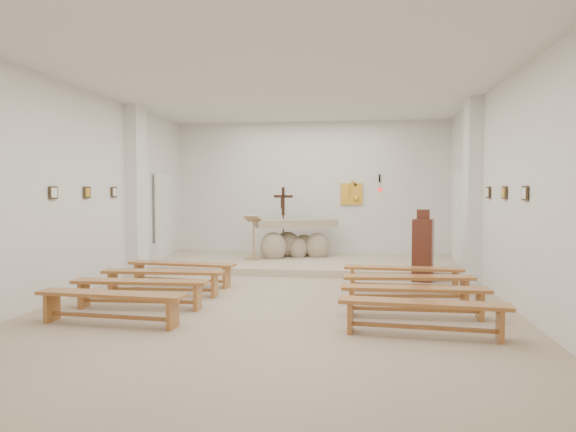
# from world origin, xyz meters

# --- Properties ---
(ground) EXTENTS (7.00, 10.00, 0.00)m
(ground) POSITION_xyz_m (0.00, 0.00, 0.00)
(ground) COLOR tan
(ground) RESTS_ON ground
(wall_left) EXTENTS (0.02, 10.00, 3.50)m
(wall_left) POSITION_xyz_m (-3.49, 0.00, 1.75)
(wall_left) COLOR white
(wall_left) RESTS_ON ground
(wall_right) EXTENTS (0.02, 10.00, 3.50)m
(wall_right) POSITION_xyz_m (3.49, 0.00, 1.75)
(wall_right) COLOR white
(wall_right) RESTS_ON ground
(wall_back) EXTENTS (7.00, 0.02, 3.50)m
(wall_back) POSITION_xyz_m (0.00, 4.99, 1.75)
(wall_back) COLOR white
(wall_back) RESTS_ON ground
(ceiling) EXTENTS (7.00, 10.00, 0.02)m
(ceiling) POSITION_xyz_m (0.00, 0.00, 3.49)
(ceiling) COLOR silver
(ceiling) RESTS_ON wall_back
(sanctuary_platform) EXTENTS (6.98, 3.00, 0.15)m
(sanctuary_platform) POSITION_xyz_m (0.00, 3.50, 0.07)
(sanctuary_platform) COLOR beige
(sanctuary_platform) RESTS_ON ground
(pilaster_left) EXTENTS (0.26, 0.55, 3.50)m
(pilaster_left) POSITION_xyz_m (-3.37, 2.00, 1.75)
(pilaster_left) COLOR white
(pilaster_left) RESTS_ON ground
(pilaster_right) EXTENTS (0.26, 0.55, 3.50)m
(pilaster_right) POSITION_xyz_m (3.37, 2.00, 1.75)
(pilaster_right) COLOR white
(pilaster_right) RESTS_ON ground
(gold_wall_relief) EXTENTS (0.55, 0.04, 0.55)m
(gold_wall_relief) POSITION_xyz_m (1.05, 4.96, 1.65)
(gold_wall_relief) COLOR gold
(gold_wall_relief) RESTS_ON wall_back
(sanctuary_lamp) EXTENTS (0.11, 0.36, 0.44)m
(sanctuary_lamp) POSITION_xyz_m (1.75, 4.71, 1.81)
(sanctuary_lamp) COLOR black
(sanctuary_lamp) RESTS_ON wall_back
(station_frame_left_front) EXTENTS (0.03, 0.20, 0.20)m
(station_frame_left_front) POSITION_xyz_m (-3.47, -0.80, 1.72)
(station_frame_left_front) COLOR #3B2D1A
(station_frame_left_front) RESTS_ON wall_left
(station_frame_left_mid) EXTENTS (0.03, 0.20, 0.20)m
(station_frame_left_mid) POSITION_xyz_m (-3.47, 0.20, 1.72)
(station_frame_left_mid) COLOR #3B2D1A
(station_frame_left_mid) RESTS_ON wall_left
(station_frame_left_rear) EXTENTS (0.03, 0.20, 0.20)m
(station_frame_left_rear) POSITION_xyz_m (-3.47, 1.20, 1.72)
(station_frame_left_rear) COLOR #3B2D1A
(station_frame_left_rear) RESTS_ON wall_left
(station_frame_right_front) EXTENTS (0.03, 0.20, 0.20)m
(station_frame_right_front) POSITION_xyz_m (3.47, -0.80, 1.72)
(station_frame_right_front) COLOR #3B2D1A
(station_frame_right_front) RESTS_ON wall_right
(station_frame_right_mid) EXTENTS (0.03, 0.20, 0.20)m
(station_frame_right_mid) POSITION_xyz_m (3.47, 0.20, 1.72)
(station_frame_right_mid) COLOR #3B2D1A
(station_frame_right_mid) RESTS_ON wall_right
(station_frame_right_rear) EXTENTS (0.03, 0.20, 0.20)m
(station_frame_right_rear) POSITION_xyz_m (3.47, 1.20, 1.72)
(station_frame_right_rear) COLOR #3B2D1A
(station_frame_right_rear) RESTS_ON wall_right
(radiator_left) EXTENTS (0.10, 0.85, 0.52)m
(radiator_left) POSITION_xyz_m (-3.43, 2.70, 0.27)
(radiator_left) COLOR silver
(radiator_left) RESTS_ON ground
(radiator_right) EXTENTS (0.10, 0.85, 0.52)m
(radiator_right) POSITION_xyz_m (3.43, 2.70, 0.27)
(radiator_right) COLOR silver
(radiator_right) RESTS_ON ground
(altar) EXTENTS (2.06, 1.37, 0.99)m
(altar) POSITION_xyz_m (-0.30, 4.00, 0.53)
(altar) COLOR tan
(altar) RESTS_ON sanctuary_platform
(lectern) EXTENTS (0.43, 0.38, 1.04)m
(lectern) POSITION_xyz_m (-1.18, 3.39, 0.66)
(lectern) COLOR tan
(lectern) RESTS_ON sanctuary_platform
(crucifix_stand) EXTENTS (0.49, 0.22, 1.67)m
(crucifix_stand) POSITION_xyz_m (-0.60, 4.22, 1.12)
(crucifix_stand) COLOR #321C10
(crucifix_stand) RESTS_ON sanctuary_platform
(potted_plant) EXTENTS (0.65, 0.63, 0.56)m
(potted_plant) POSITION_xyz_m (-0.62, 4.14, 0.43)
(potted_plant) COLOR #315221
(potted_plant) RESTS_ON sanctuary_platform
(donation_pedestal) EXTENTS (0.45, 0.45, 1.39)m
(donation_pedestal) POSITION_xyz_m (2.45, 1.90, 0.61)
(donation_pedestal) COLOR #532117
(donation_pedestal) RESTS_ON ground
(bench_left_front) EXTENTS (2.04, 0.53, 0.43)m
(bench_left_front) POSITION_xyz_m (-1.99, 0.83, 0.32)
(bench_left_front) COLOR #AB6C31
(bench_left_front) RESTS_ON ground
(bench_right_front) EXTENTS (2.03, 0.40, 0.43)m
(bench_right_front) POSITION_xyz_m (1.99, 0.83, 0.32)
(bench_right_front) COLOR #AB6C31
(bench_right_front) RESTS_ON ground
(bench_left_second) EXTENTS (2.03, 0.40, 0.43)m
(bench_left_second) POSITION_xyz_m (-1.99, -0.09, 0.32)
(bench_left_second) COLOR #AB6C31
(bench_left_second) RESTS_ON ground
(bench_right_second) EXTENTS (2.04, 0.53, 0.43)m
(bench_right_second) POSITION_xyz_m (1.99, -0.09, 0.32)
(bench_right_second) COLOR #AB6C31
(bench_right_second) RESTS_ON ground
(bench_left_third) EXTENTS (2.03, 0.42, 0.43)m
(bench_left_third) POSITION_xyz_m (-1.99, -1.00, 0.32)
(bench_left_third) COLOR #AB6C31
(bench_left_third) RESTS_ON ground
(bench_right_third) EXTENTS (2.02, 0.35, 0.43)m
(bench_right_third) POSITION_xyz_m (1.99, -1.00, 0.32)
(bench_right_third) COLOR #AB6C31
(bench_right_third) RESTS_ON ground
(bench_left_fourth) EXTENTS (2.03, 0.47, 0.43)m
(bench_left_fourth) POSITION_xyz_m (-1.99, -1.92, 0.32)
(bench_left_fourth) COLOR #AB6C31
(bench_left_fourth) RESTS_ON ground
(bench_right_fourth) EXTENTS (2.04, 0.49, 0.43)m
(bench_right_fourth) POSITION_xyz_m (1.99, -1.92, 0.32)
(bench_right_fourth) COLOR #AB6C31
(bench_right_fourth) RESTS_ON ground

